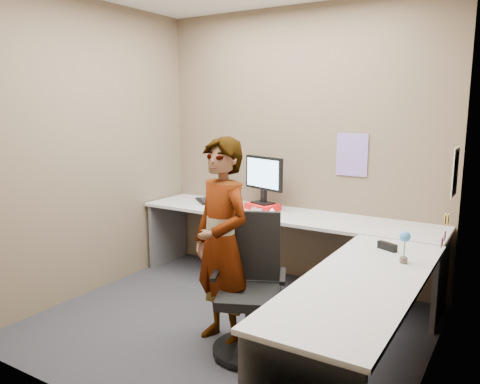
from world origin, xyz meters
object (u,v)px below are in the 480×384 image
Objects in this scene: office_chair at (250,298)px; person at (221,243)px; monitor at (264,176)px; desk at (299,251)px.

person reaches higher than office_chair.
monitor is 0.31× the size of person.
monitor is at bearing 128.15° from person.
monitor is (-0.69, 0.66, 0.48)m from desk.
monitor is at bearing 90.54° from office_chair.
monitor is at bearing 136.33° from desk.
desk is 0.68m from office_chair.
desk is 1.94× the size of person.
office_chair reaches higher than desk.
monitor is 1.40m from person.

